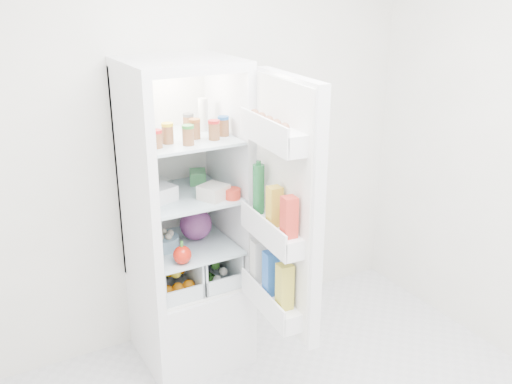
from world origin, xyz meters
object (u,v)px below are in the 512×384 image
mushroom_bowl (165,243)px  refrigerator (185,253)px  red_cabbage (196,224)px  fridge_door (283,213)px

mushroom_bowl → refrigerator: bearing=20.9°
red_cabbage → fridge_door: (0.21, -0.62, 0.25)m
red_cabbage → fridge_door: 0.70m
mushroom_bowl → fridge_door: fridge_door is taller
red_cabbage → mushroom_bowl: red_cabbage is taller
refrigerator → red_cabbage: refrigerator is taller
mushroom_bowl → fridge_door: (0.42, -0.58, 0.31)m
refrigerator → red_cabbage: 0.19m
refrigerator → fridge_door: 0.82m
red_cabbage → mushroom_bowl: 0.22m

